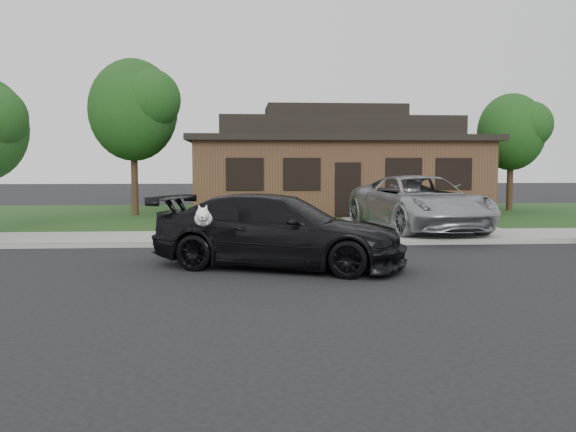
{
  "coord_description": "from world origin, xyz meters",
  "views": [
    {
      "loc": [
        -0.16,
        -13.7,
        2.21
      ],
      "look_at": [
        0.85,
        -0.01,
        1.1
      ],
      "focal_mm": 40.0,
      "sensor_mm": 36.0,
      "label": 1
    }
  ],
  "objects": [
    {
      "name": "minivan",
      "position": [
        5.45,
        6.11,
        1.0
      ],
      "size": [
        3.81,
        6.56,
        1.72
      ],
      "primitive_type": "imported",
      "rotation": [
        0.0,
        0.0,
        0.16
      ],
      "color": "#9D9FA4",
      "rests_on": "driveway"
    },
    {
      "name": "driveway",
      "position": [
        6.0,
        10.0,
        0.07
      ],
      "size": [
        4.5,
        13.0,
        0.14
      ],
      "primitive_type": "cube",
      "color": "gray",
      "rests_on": "ground"
    },
    {
      "name": "tree_1",
      "position": [
        12.14,
        14.4,
        3.71
      ],
      "size": [
        3.15,
        3.0,
        5.25
      ],
      "color": "#332114",
      "rests_on": "ground"
    },
    {
      "name": "lawn",
      "position": [
        0.0,
        13.0,
        0.07
      ],
      "size": [
        60.0,
        13.0,
        0.13
      ],
      "primitive_type": "cube",
      "color": "#193814",
      "rests_on": "ground"
    },
    {
      "name": "house",
      "position": [
        4.0,
        15.0,
        2.13
      ],
      "size": [
        12.6,
        8.6,
        4.65
      ],
      "color": "#422B1C",
      "rests_on": "ground"
    },
    {
      "name": "tree_0",
      "position": [
        -4.34,
        12.88,
        4.48
      ],
      "size": [
        3.78,
        3.6,
        6.34
      ],
      "color": "#332114",
      "rests_on": "ground"
    },
    {
      "name": "sedan",
      "position": [
        0.65,
        -0.11,
        0.79
      ],
      "size": [
        5.84,
        3.99,
        1.57
      ],
      "rotation": [
        0.0,
        0.0,
        1.2
      ],
      "color": "black",
      "rests_on": "ground"
    },
    {
      "name": "recycling_bin",
      "position": [
        1.62,
        5.01,
        0.58
      ],
      "size": [
        0.61,
        0.62,
        0.92
      ],
      "rotation": [
        0.0,
        0.0,
        -0.11
      ],
      "color": "navy",
      "rests_on": "sidewalk"
    },
    {
      "name": "sidewalk",
      "position": [
        0.0,
        5.0,
        0.06
      ],
      "size": [
        60.0,
        3.0,
        0.12
      ],
      "primitive_type": "cube",
      "color": "gray",
      "rests_on": "ground"
    },
    {
      "name": "ground",
      "position": [
        0.0,
        0.0,
        0.0
      ],
      "size": [
        120.0,
        120.0,
        0.0
      ],
      "primitive_type": "plane",
      "color": "black",
      "rests_on": "ground"
    },
    {
      "name": "curb",
      "position": [
        0.0,
        3.5,
        0.06
      ],
      "size": [
        60.0,
        0.12,
        0.12
      ],
      "primitive_type": "cube",
      "color": "gray",
      "rests_on": "ground"
    }
  ]
}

